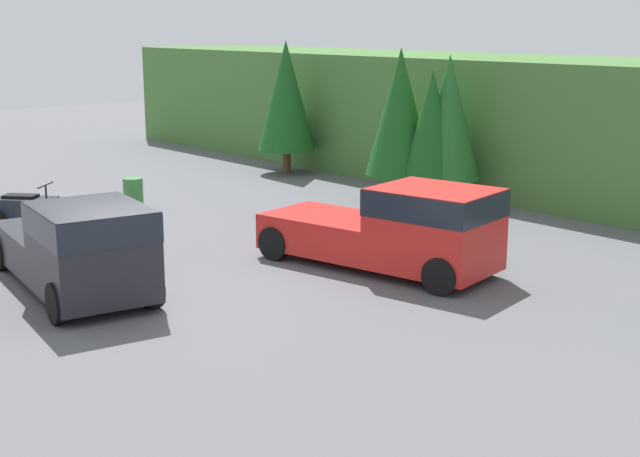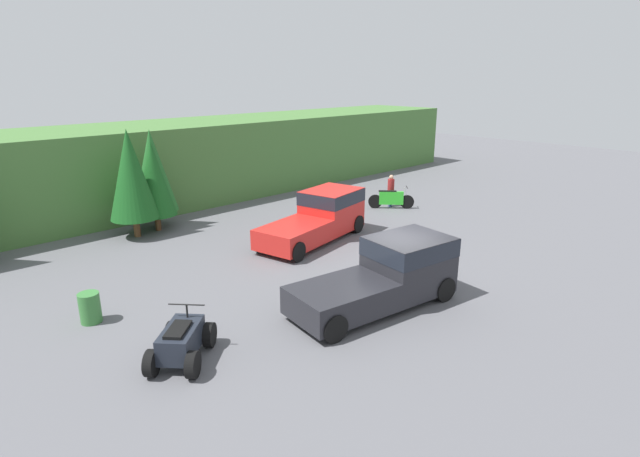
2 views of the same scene
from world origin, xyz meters
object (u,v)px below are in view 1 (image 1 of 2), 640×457
object	(u,v)px
quad_atv	(27,212)
steel_barrel	(133,193)
pickup_truck_red	(401,227)
pickup_truck_second	(79,246)

from	to	relation	value
quad_atv	steel_barrel	world-z (taller)	quad_atv
pickup_truck_red	steel_barrel	size ratio (longest dim) A/B	6.47
pickup_truck_second	steel_barrel	size ratio (longest dim) A/B	6.27
pickup_truck_red	pickup_truck_second	distance (m)	6.73
quad_atv	pickup_truck_second	bearing A→B (deg)	-55.62
pickup_truck_red	steel_barrel	bearing A→B (deg)	174.33
pickup_truck_red	steel_barrel	xyz separation A→B (m)	(-10.01, -0.93, -0.58)
pickup_truck_red	quad_atv	distance (m)	10.23
pickup_truck_red	pickup_truck_second	world-z (taller)	same
pickup_truck_red	pickup_truck_second	xyz separation A→B (m)	(-3.00, -6.03, -0.00)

